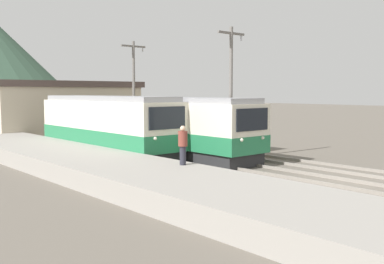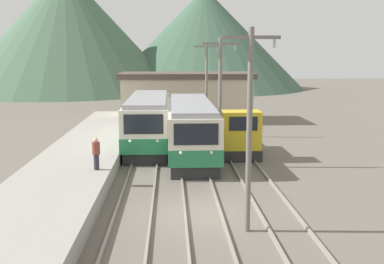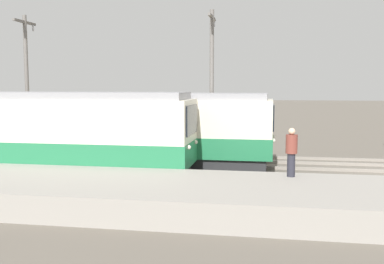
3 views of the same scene
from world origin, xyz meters
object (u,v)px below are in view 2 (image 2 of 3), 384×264
at_px(catenary_mast_far, 207,86).
at_px(person_on_platform, 96,152).
at_px(shunting_locomotive, 238,136).
at_px(catenary_mast_mid, 220,98).
at_px(catenary_mast_near, 250,124).
at_px(commuter_train_center, 191,130).
at_px(commuter_train_left, 149,123).

distance_m(catenary_mast_far, person_on_platform, 14.61).
xyz_separation_m(shunting_locomotive, catenary_mast_far, (-1.49, 6.38, 2.77)).
relative_size(catenary_mast_mid, catenary_mast_far, 1.00).
bearing_deg(catenary_mast_near, commuter_train_center, 96.85).
distance_m(shunting_locomotive, person_on_platform, 10.27).
height_order(catenary_mast_far, person_on_platform, catenary_mast_far).
distance_m(commuter_train_center, catenary_mast_mid, 4.16).
height_order(commuter_train_left, commuter_train_center, commuter_train_left).
distance_m(commuter_train_center, catenary_mast_far, 6.99).
xyz_separation_m(commuter_train_left, catenary_mast_near, (4.31, -15.39, 2.33)).
distance_m(catenary_mast_near, catenary_mast_mid, 9.48).
relative_size(commuter_train_left, commuter_train_center, 0.96).
bearing_deg(commuter_train_left, catenary_mast_mid, -53.93).
bearing_deg(catenary_mast_near, person_on_platform, 136.72).
bearing_deg(catenary_mast_mid, shunting_locomotive, 64.33).
height_order(commuter_train_left, catenary_mast_far, catenary_mast_far).
relative_size(catenary_mast_far, person_on_platform, 4.57).
relative_size(shunting_locomotive, catenary_mast_near, 0.68).
bearing_deg(commuter_train_left, catenary_mast_near, -74.37).
bearing_deg(shunting_locomotive, commuter_train_left, 154.16).
distance_m(catenary_mast_near, catenary_mast_far, 18.96).
relative_size(commuter_train_center, catenary_mast_mid, 1.65).
distance_m(commuter_train_center, shunting_locomotive, 3.03).
height_order(shunting_locomotive, catenary_mast_near, catenary_mast_near).
height_order(catenary_mast_mid, person_on_platform, catenary_mast_mid).
relative_size(shunting_locomotive, person_on_platform, 3.09).
height_order(catenary_mast_near, person_on_platform, catenary_mast_near).
xyz_separation_m(commuter_train_left, commuter_train_center, (2.80, -2.84, -0.03)).
height_order(shunting_locomotive, person_on_platform, shunting_locomotive).
bearing_deg(commuter_train_left, commuter_train_center, -45.43).
bearing_deg(catenary_mast_far, shunting_locomotive, -76.82).
bearing_deg(person_on_platform, catenary_mast_far, 63.66).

